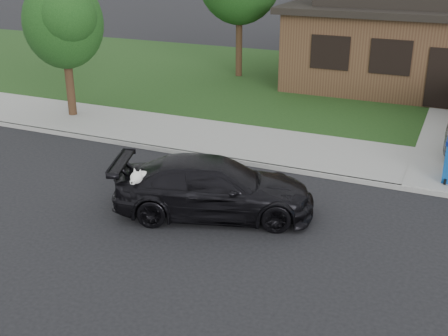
% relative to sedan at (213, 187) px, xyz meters
% --- Properties ---
extents(ground, '(120.00, 120.00, 0.00)m').
position_rel_sedan_xyz_m(ground, '(-0.05, -0.46, -0.64)').
color(ground, black).
rests_on(ground, ground).
extents(sidewalk, '(60.00, 3.00, 0.12)m').
position_rel_sedan_xyz_m(sidewalk, '(-0.05, 4.54, -0.58)').
color(sidewalk, gray).
rests_on(sidewalk, ground).
extents(curb, '(60.00, 0.12, 0.12)m').
position_rel_sedan_xyz_m(curb, '(-0.05, 3.04, -0.58)').
color(curb, gray).
rests_on(curb, ground).
extents(lawn, '(60.00, 13.00, 0.13)m').
position_rel_sedan_xyz_m(lawn, '(-0.05, 12.54, -0.58)').
color(lawn, '#193814').
rests_on(lawn, ground).
extents(sedan, '(4.76, 3.12, 1.28)m').
position_rel_sedan_xyz_m(sedan, '(0.00, 0.00, 0.00)').
color(sedan, black).
rests_on(sedan, ground).
extents(tree_2, '(2.73, 2.60, 4.59)m').
position_rel_sedan_xyz_m(tree_2, '(-7.43, 4.65, 2.62)').
color(tree_2, '#332114').
rests_on(tree_2, ground).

